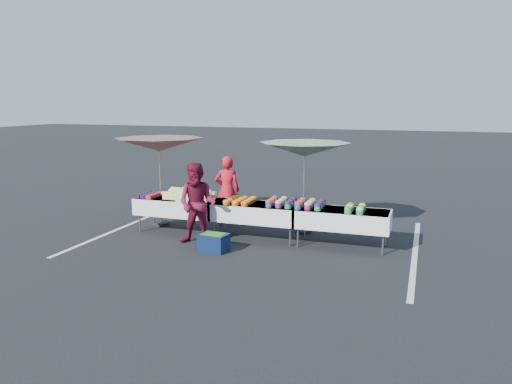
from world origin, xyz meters
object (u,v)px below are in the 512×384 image
(umbrella_right, at_px, (305,150))
(umbrella_left, at_px, (159,145))
(table_center, at_px, (256,212))
(customer, at_px, (197,204))
(storage_bin, at_px, (214,242))
(table_left, at_px, (179,206))
(table_right, at_px, (342,218))
(vendor, at_px, (227,190))

(umbrella_right, bearing_deg, umbrella_left, -173.08)
(table_center, relative_size, customer, 1.12)
(table_center, distance_m, umbrella_left, 2.81)
(storage_bin, bearing_deg, umbrella_right, 61.44)
(umbrella_left, bearing_deg, storage_bin, -36.86)
(table_left, relative_size, umbrella_right, 0.84)
(umbrella_right, xyz_separation_m, storage_bin, (-1.32, -1.88, -1.64))
(table_right, distance_m, storage_bin, 2.57)
(table_center, relative_size, umbrella_left, 0.71)
(umbrella_left, bearing_deg, customer, -37.72)
(table_right, xyz_separation_m, customer, (-2.78, -0.75, 0.25))
(table_left, bearing_deg, umbrella_right, 16.96)
(umbrella_right, bearing_deg, table_right, -39.33)
(table_center, height_order, umbrella_right, umbrella_right)
(table_center, xyz_separation_m, storage_bin, (-0.49, -1.08, -0.40))
(customer, distance_m, storage_bin, 0.88)
(umbrella_right, distance_m, storage_bin, 2.82)
(table_right, xyz_separation_m, storage_bin, (-2.29, -1.08, -0.40))
(umbrella_right, bearing_deg, vendor, 174.22)
(table_left, height_order, vendor, vendor)
(table_left, xyz_separation_m, vendor, (0.75, 0.99, 0.22))
(customer, distance_m, umbrella_right, 2.58)
(table_left, height_order, umbrella_left, umbrella_left)
(table_left, height_order, table_center, same)
(table_right, distance_m, umbrella_left, 4.48)
(table_center, height_order, umbrella_left, umbrella_left)
(table_left, xyz_separation_m, table_right, (3.60, 0.00, 0.00))
(table_right, xyz_separation_m, umbrella_left, (-4.27, 0.40, 1.28))
(vendor, height_order, storage_bin, vendor)
(customer, xyz_separation_m, umbrella_left, (-1.49, 1.15, 1.03))
(table_center, bearing_deg, storage_bin, -114.40)
(umbrella_left, xyz_separation_m, umbrella_right, (3.29, 0.40, -0.04))
(table_left, distance_m, table_right, 3.60)
(customer, xyz_separation_m, storage_bin, (0.49, -0.33, -0.65))
(table_left, xyz_separation_m, umbrella_left, (-0.67, 0.40, 1.28))
(table_center, height_order, customer, customer)
(table_center, distance_m, storage_bin, 1.26)
(table_center, xyz_separation_m, vendor, (-1.05, 0.99, 0.22))
(table_right, bearing_deg, customer, -164.92)
(table_left, relative_size, table_right, 1.00)
(customer, height_order, umbrella_right, umbrella_right)
(table_left, distance_m, storage_bin, 1.75)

